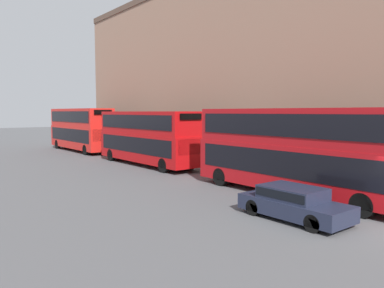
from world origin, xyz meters
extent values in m
cube|color=#A80F14|center=(1.60, 5.90, 1.45)|extent=(2.55, 11.37, 2.20)
cube|color=#A80F14|center=(1.60, 5.90, 3.43)|extent=(2.50, 11.14, 1.76)
cube|color=black|center=(1.60, 5.90, 1.72)|extent=(2.59, 10.46, 1.23)
cube|color=black|center=(1.60, 5.90, 3.52)|extent=(2.59, 10.46, 1.05)
cylinder|color=black|center=(0.48, 1.82, 0.50)|extent=(0.30, 1.00, 1.00)
cylinder|color=black|center=(0.48, 9.99, 0.50)|extent=(0.30, 1.00, 1.00)
cylinder|color=black|center=(2.73, 9.99, 0.50)|extent=(0.30, 1.00, 1.00)
cube|color=#B20C0F|center=(1.60, 19.65, 1.40)|extent=(2.55, 11.13, 2.10)
cube|color=#B20C0F|center=(1.60, 19.65, 3.31)|extent=(2.50, 10.90, 1.72)
cube|color=black|center=(1.60, 19.65, 1.65)|extent=(2.59, 10.24, 1.18)
cube|color=black|center=(1.60, 19.65, 3.40)|extent=(2.59, 10.24, 1.03)
cube|color=black|center=(1.60, 14.12, 1.82)|extent=(2.17, 0.06, 1.05)
cube|color=black|center=(1.60, 14.12, 3.83)|extent=(1.78, 0.06, 0.41)
cylinder|color=black|center=(0.48, 15.69, 0.50)|extent=(0.30, 1.00, 1.00)
cylinder|color=black|center=(2.73, 15.69, 0.50)|extent=(0.30, 1.00, 1.00)
cylinder|color=black|center=(0.48, 23.62, 0.50)|extent=(0.30, 1.00, 1.00)
cylinder|color=black|center=(2.73, 23.62, 0.50)|extent=(0.30, 1.00, 1.00)
cube|color=red|center=(1.60, 33.08, 1.49)|extent=(2.55, 11.24, 2.29)
cube|color=red|center=(1.60, 33.08, 3.56)|extent=(2.50, 11.01, 1.84)
cube|color=black|center=(1.60, 33.08, 1.77)|extent=(2.59, 10.34, 1.28)
cube|color=black|center=(1.60, 33.08, 3.65)|extent=(2.59, 10.34, 1.10)
cube|color=black|center=(1.60, 27.49, 1.95)|extent=(2.17, 0.06, 1.14)
cube|color=black|center=(1.60, 27.49, 4.11)|extent=(1.78, 0.06, 0.44)
cylinder|color=black|center=(0.48, 29.06, 0.50)|extent=(0.30, 1.00, 1.00)
cylinder|color=black|center=(2.73, 29.06, 0.50)|extent=(0.30, 1.00, 1.00)
cylinder|color=black|center=(0.48, 37.09, 0.50)|extent=(0.30, 1.00, 1.00)
cylinder|color=black|center=(2.73, 37.09, 0.50)|extent=(0.30, 1.00, 1.00)
cube|color=#1E2338|center=(-1.80, 3.34, 0.48)|extent=(1.83, 4.29, 0.60)
cube|color=#1E2338|center=(-1.80, 3.44, 1.02)|extent=(1.61, 2.36, 0.49)
cube|color=black|center=(-1.80, 3.44, 1.05)|extent=(1.65, 2.24, 0.31)
cylinder|color=black|center=(-2.61, 1.97, 0.32)|extent=(0.22, 0.64, 0.64)
cylinder|color=black|center=(-0.99, 1.97, 0.32)|extent=(0.22, 0.64, 0.64)
cylinder|color=black|center=(-2.61, 4.71, 0.32)|extent=(0.22, 0.64, 0.64)
cylinder|color=black|center=(-0.99, 4.71, 0.32)|extent=(0.22, 0.64, 0.64)
camera|label=1|loc=(-13.65, -5.31, 4.14)|focal=35.00mm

